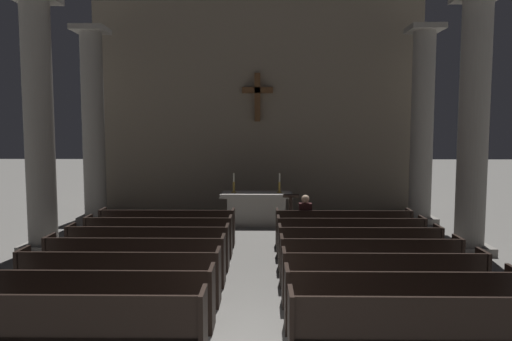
{
  "coord_description": "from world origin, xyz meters",
  "views": [
    {
      "loc": [
        0.2,
        -5.8,
        2.97
      ],
      "look_at": [
        0.0,
        7.44,
        1.8
      ],
      "focal_mm": 33.24,
      "sensor_mm": 36.0,
      "label": 1
    }
  ],
  "objects": [
    {
      "name": "pew_right_row_2",
      "position": [
        2.21,
        0.96,
        0.48
      ],
      "size": [
        3.38,
        0.5,
        0.95
      ],
      "color": "black",
      "rests_on": "ground"
    },
    {
      "name": "candlestick_right",
      "position": [
        0.7,
        8.61,
        1.2
      ],
      "size": [
        0.16,
        0.16,
        0.6
      ],
      "color": "#B79338",
      "rests_on": "altar"
    },
    {
      "name": "pew_left_row_4",
      "position": [
        -2.21,
        2.97,
        0.48
      ],
      "size": [
        3.38,
        0.5,
        0.95
      ],
      "color": "black",
      "rests_on": "ground"
    },
    {
      "name": "pew_right_row_1",
      "position": [
        2.21,
        -0.04,
        0.48
      ],
      "size": [
        3.38,
        0.5,
        0.95
      ],
      "color": "black",
      "rests_on": "ground"
    },
    {
      "name": "pew_left_row_6",
      "position": [
        -2.21,
        4.97,
        0.48
      ],
      "size": [
        3.38,
        0.5,
        0.95
      ],
      "color": "black",
      "rests_on": "ground"
    },
    {
      "name": "column_right_second",
      "position": [
        5.14,
        5.43,
        2.97
      ],
      "size": [
        1.02,
        1.02,
        6.1
      ],
      "color": "gray",
      "rests_on": "ground"
    },
    {
      "name": "apse_with_cross",
      "position": [
        0.0,
        10.85,
        3.67
      ],
      "size": [
        11.36,
        0.45,
        7.34
      ],
      "color": "gray",
      "rests_on": "ground"
    },
    {
      "name": "pew_right_row_6",
      "position": [
        2.21,
        4.97,
        0.48
      ],
      "size": [
        3.38,
        0.5,
        0.95
      ],
      "color": "black",
      "rests_on": "ground"
    },
    {
      "name": "pew_left_row_2",
      "position": [
        -2.21,
        0.96,
        0.48
      ],
      "size": [
        3.38,
        0.5,
        0.95
      ],
      "color": "black",
      "rests_on": "ground"
    },
    {
      "name": "pew_right_row_3",
      "position": [
        2.21,
        1.97,
        0.48
      ],
      "size": [
        3.38,
        0.5,
        0.95
      ],
      "color": "black",
      "rests_on": "ground"
    },
    {
      "name": "pew_right_row_7",
      "position": [
        2.21,
        5.98,
        0.48
      ],
      "size": [
        3.38,
        0.5,
        0.95
      ],
      "color": "black",
      "rests_on": "ground"
    },
    {
      "name": "candlestick_left",
      "position": [
        -0.7,
        8.61,
        1.2
      ],
      "size": [
        0.16,
        0.16,
        0.6
      ],
      "color": "#B79338",
      "rests_on": "altar"
    },
    {
      "name": "pew_right_row_5",
      "position": [
        2.21,
        3.97,
        0.48
      ],
      "size": [
        3.38,
        0.5,
        0.95
      ],
      "color": "black",
      "rests_on": "ground"
    },
    {
      "name": "pew_left_row_7",
      "position": [
        -2.21,
        5.98,
        0.48
      ],
      "size": [
        3.38,
        0.5,
        0.95
      ],
      "color": "black",
      "rests_on": "ground"
    },
    {
      "name": "column_right_third",
      "position": [
        5.14,
        9.05,
        2.97
      ],
      "size": [
        1.02,
        1.02,
        6.1
      ],
      "color": "gray",
      "rests_on": "ground"
    },
    {
      "name": "pew_right_row_4",
      "position": [
        2.21,
        2.97,
        0.48
      ],
      "size": [
        3.38,
        0.5,
        0.95
      ],
      "color": "black",
      "rests_on": "ground"
    },
    {
      "name": "column_left_second",
      "position": [
        -5.14,
        5.43,
        2.97
      ],
      "size": [
        1.02,
        1.02,
        6.1
      ],
      "color": "gray",
      "rests_on": "ground"
    },
    {
      "name": "lectern",
      "position": [
        0.98,
        7.41,
        0.55
      ],
      "size": [
        0.44,
        0.36,
        1.15
      ],
      "color": "black",
      "rests_on": "ground"
    },
    {
      "name": "altar",
      "position": [
        0.0,
        8.61,
        0.53
      ],
      "size": [
        2.2,
        0.9,
        1.01
      ],
      "color": "#A8A399",
      "rests_on": "ground"
    },
    {
      "name": "column_left_third",
      "position": [
        -5.14,
        9.05,
        2.97
      ],
      "size": [
        1.02,
        1.02,
        6.1
      ],
      "color": "gray",
      "rests_on": "ground"
    },
    {
      "name": "pew_left_row_3",
      "position": [
        -2.21,
        1.97,
        0.48
      ],
      "size": [
        3.38,
        0.5,
        0.95
      ],
      "color": "black",
      "rests_on": "ground"
    },
    {
      "name": "lone_worshipper",
      "position": [
        1.26,
        6.01,
        0.69
      ],
      "size": [
        0.32,
        0.43,
        1.32
      ],
      "color": "#26262B",
      "rests_on": "ground"
    },
    {
      "name": "pew_left_row_1",
      "position": [
        -2.21,
        -0.04,
        0.48
      ],
      "size": [
        3.38,
        0.5,
        0.95
      ],
      "color": "black",
      "rests_on": "ground"
    },
    {
      "name": "pew_left_row_5",
      "position": [
        -2.21,
        3.97,
        0.48
      ],
      "size": [
        3.38,
        0.5,
        0.95
      ],
      "color": "black",
      "rests_on": "ground"
    }
  ]
}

